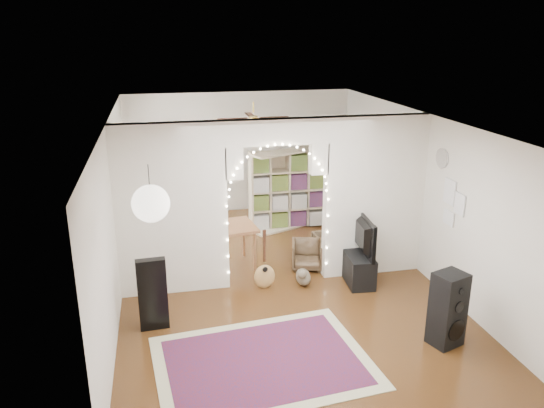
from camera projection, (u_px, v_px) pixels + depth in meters
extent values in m
plane|color=black|center=(277.00, 280.00, 8.86)|extent=(7.50, 7.50, 0.00)
cube|color=white|center=(277.00, 119.00, 8.02)|extent=(5.00, 7.50, 0.02)
cube|color=silver|center=(240.00, 152.00, 11.92)|extent=(5.00, 0.02, 2.70)
cube|color=silver|center=(365.00, 325.00, 4.96)|extent=(5.00, 0.02, 2.70)
cube|color=silver|center=(114.00, 214.00, 7.94)|extent=(0.02, 7.50, 2.70)
cube|color=silver|center=(421.00, 193.00, 8.94)|extent=(0.02, 7.50, 2.70)
cube|color=silver|center=(172.00, 210.00, 8.11)|extent=(1.70, 0.20, 2.70)
cube|color=silver|center=(374.00, 197.00, 8.77)|extent=(1.70, 0.20, 2.70)
cube|color=silver|center=(277.00, 132.00, 8.08)|extent=(1.60, 0.20, 0.40)
cube|color=white|center=(122.00, 174.00, 9.56)|extent=(0.04, 1.20, 1.40)
cylinder|color=white|center=(443.00, 158.00, 8.15)|extent=(0.03, 0.31, 0.31)
sphere|color=white|center=(151.00, 204.00, 5.55)|extent=(0.40, 0.40, 0.40)
cube|color=maroon|center=(263.00, 362.00, 6.66)|extent=(2.82, 2.22, 0.02)
cube|color=black|center=(153.00, 294.00, 7.28)|extent=(0.41, 0.15, 1.04)
ellipsoid|color=#AF8746|center=(264.00, 268.00, 8.47)|extent=(0.36, 0.21, 0.41)
cube|color=black|center=(264.00, 248.00, 8.36)|extent=(0.04, 0.04, 0.47)
cube|color=black|center=(264.00, 233.00, 8.28)|extent=(0.06, 0.04, 0.10)
ellipsoid|color=brown|center=(303.00, 277.00, 8.67)|extent=(0.35, 0.43, 0.26)
sphere|color=brown|center=(302.00, 274.00, 8.48)|extent=(0.20, 0.20, 0.15)
cone|color=brown|center=(300.00, 270.00, 8.45)|extent=(0.05, 0.05, 0.05)
cone|color=brown|center=(305.00, 269.00, 8.47)|extent=(0.05, 0.05, 0.05)
cylinder|color=brown|center=(304.00, 277.00, 8.88)|extent=(0.13, 0.24, 0.08)
cube|color=black|center=(448.00, 309.00, 6.92)|extent=(0.49, 0.45, 1.02)
cylinder|color=black|center=(457.00, 330.00, 6.85)|extent=(0.28, 0.12, 0.29)
cylinder|color=black|center=(459.00, 307.00, 6.74)|extent=(0.16, 0.07, 0.16)
cylinder|color=black|center=(461.00, 291.00, 6.67)|extent=(0.09, 0.05, 0.09)
cube|color=black|center=(356.00, 265.00, 8.81)|extent=(0.48, 1.03, 0.50)
imported|color=black|center=(358.00, 234.00, 8.64)|extent=(0.23, 1.08, 0.62)
cube|color=beige|center=(288.00, 189.00, 11.01)|extent=(1.64, 0.99, 1.64)
cube|color=brown|center=(220.00, 228.00, 9.11)|extent=(1.30, 0.95, 0.05)
cylinder|color=brown|center=(195.00, 260.00, 8.78)|extent=(0.05, 0.05, 0.70)
cylinder|color=brown|center=(255.00, 251.00, 9.12)|extent=(0.05, 0.05, 0.70)
cylinder|color=brown|center=(188.00, 246.00, 9.35)|extent=(0.05, 0.05, 0.70)
cylinder|color=brown|center=(244.00, 238.00, 9.69)|extent=(0.05, 0.05, 0.70)
imported|color=silver|center=(220.00, 222.00, 9.08)|extent=(0.21, 0.21, 0.19)
imported|color=#483624|center=(307.00, 255.00, 9.24)|extent=(0.64, 0.65, 0.49)
imported|color=#483624|center=(327.00, 244.00, 9.78)|extent=(0.47, 0.49, 0.42)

